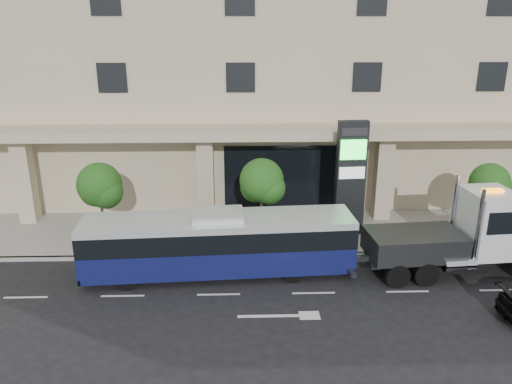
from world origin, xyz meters
TOP-DOWN VIEW (x-y plane):
  - ground at (0.00, 0.00)m, footprint 120.00×120.00m
  - sidewalk at (0.00, 5.00)m, footprint 120.00×6.00m
  - curb at (0.00, 2.00)m, footprint 120.00×0.30m
  - convention_center at (-0.00, 15.42)m, footprint 60.00×17.60m
  - tree_left at (-9.97, 3.59)m, footprint 2.27×2.20m
  - tree_mid at (-1.97, 3.59)m, footprint 2.28×2.20m
  - tree_right at (9.53, 3.59)m, footprint 2.10×2.00m
  - city_bus at (-4.04, 0.35)m, footprint 12.08×3.26m
  - tow_truck at (7.12, 0.24)m, footprint 9.52×2.99m
  - signage_pylon at (2.63, 4.49)m, footprint 1.54×0.65m

SIDE VIEW (x-z plane):
  - ground at x=0.00m, z-range 0.00..0.00m
  - sidewalk at x=0.00m, z-range 0.00..0.15m
  - curb at x=0.00m, z-range 0.00..0.15m
  - city_bus at x=-4.04m, z-range 0.03..3.05m
  - tow_truck at x=7.12m, z-range -0.38..3.94m
  - tree_right at x=9.53m, z-range 1.01..5.06m
  - tree_left at x=-9.97m, z-range 1.00..5.22m
  - signage_pylon at x=2.63m, z-range 0.20..6.26m
  - tree_mid at x=-1.97m, z-range 1.07..5.45m
  - convention_center at x=0.00m, z-range -0.03..19.97m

